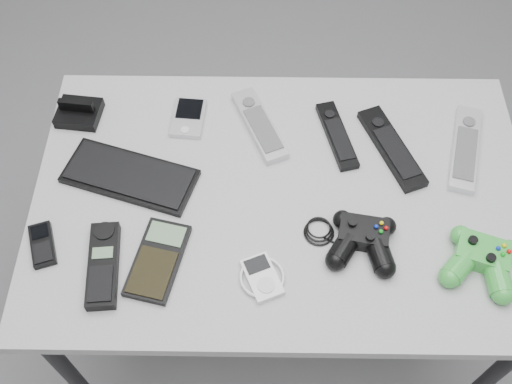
{
  "coord_description": "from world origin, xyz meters",
  "views": [
    {
      "loc": [
        -0.06,
        -0.71,
        1.76
      ],
      "look_at": [
        -0.07,
        -0.04,
        0.72
      ],
      "focal_mm": 42.0,
      "sensor_mm": 36.0,
      "label": 1
    }
  ],
  "objects_px": {
    "pda_keyboard": "(130,176)",
    "controller_green": "(482,259)",
    "remote_silver_a": "(259,125)",
    "calculator": "(158,260)",
    "desk": "(281,210)",
    "remote_silver_b": "(465,148)",
    "cordless_handset": "(103,265)",
    "mp3_player": "(262,277)",
    "remote_black_b": "(392,147)",
    "pda": "(188,118)",
    "mobile_phone": "(42,245)",
    "controller_black": "(363,239)",
    "remote_black_a": "(337,135)"
  },
  "relations": [
    {
      "from": "pda",
      "to": "controller_black",
      "type": "bearing_deg",
      "value": -35.87
    },
    {
      "from": "remote_black_a",
      "to": "cordless_handset",
      "type": "relative_size",
      "value": 1.05
    },
    {
      "from": "remote_silver_a",
      "to": "mobile_phone",
      "type": "distance_m",
      "value": 0.53
    },
    {
      "from": "controller_black",
      "to": "remote_silver_b",
      "type": "bearing_deg",
      "value": 53.26
    },
    {
      "from": "pda_keyboard",
      "to": "remote_silver_a",
      "type": "bearing_deg",
      "value": 44.81
    },
    {
      "from": "remote_black_a",
      "to": "controller_black",
      "type": "relative_size",
      "value": 0.81
    },
    {
      "from": "pda",
      "to": "remote_silver_b",
      "type": "distance_m",
      "value": 0.62
    },
    {
      "from": "controller_green",
      "to": "remote_black_a",
      "type": "bearing_deg",
      "value": 149.21
    },
    {
      "from": "desk",
      "to": "remote_black_a",
      "type": "bearing_deg",
      "value": 51.47
    },
    {
      "from": "pda",
      "to": "mp3_player",
      "type": "bearing_deg",
      "value": -61.83
    },
    {
      "from": "remote_silver_b",
      "to": "pda",
      "type": "bearing_deg",
      "value": -172.79
    },
    {
      "from": "remote_black_a",
      "to": "mp3_player",
      "type": "height_order",
      "value": "remote_black_a"
    },
    {
      "from": "remote_silver_b",
      "to": "cordless_handset",
      "type": "bearing_deg",
      "value": -143.89
    },
    {
      "from": "mp3_player",
      "to": "controller_black",
      "type": "xyz_separation_m",
      "value": [
        0.2,
        0.08,
        0.01
      ]
    },
    {
      "from": "mobile_phone",
      "to": "controller_black",
      "type": "height_order",
      "value": "controller_black"
    },
    {
      "from": "desk",
      "to": "controller_black",
      "type": "distance_m",
      "value": 0.21
    },
    {
      "from": "pda",
      "to": "remote_black_b",
      "type": "height_order",
      "value": "remote_black_b"
    },
    {
      "from": "remote_silver_b",
      "to": "controller_green",
      "type": "bearing_deg",
      "value": -79.68
    },
    {
      "from": "pda",
      "to": "remote_silver_b",
      "type": "height_order",
      "value": "remote_silver_b"
    },
    {
      "from": "controller_green",
      "to": "pda",
      "type": "bearing_deg",
      "value": 168.5
    },
    {
      "from": "remote_silver_a",
      "to": "remote_black_b",
      "type": "relative_size",
      "value": 0.93
    },
    {
      "from": "pda_keyboard",
      "to": "remote_black_b",
      "type": "height_order",
      "value": "remote_black_b"
    },
    {
      "from": "calculator",
      "to": "pda",
      "type": "bearing_deg",
      "value": 97.74
    },
    {
      "from": "mobile_phone",
      "to": "controller_green",
      "type": "xyz_separation_m",
      "value": [
        0.86,
        -0.03,
        0.02
      ]
    },
    {
      "from": "pda",
      "to": "mobile_phone",
      "type": "xyz_separation_m",
      "value": [
        -0.26,
        -0.33,
        -0.0
      ]
    },
    {
      "from": "remote_silver_a",
      "to": "mobile_phone",
      "type": "bearing_deg",
      "value": -167.58
    },
    {
      "from": "pda_keyboard",
      "to": "controller_black",
      "type": "relative_size",
      "value": 1.21
    },
    {
      "from": "remote_silver_a",
      "to": "calculator",
      "type": "bearing_deg",
      "value": -143.29
    },
    {
      "from": "mobile_phone",
      "to": "controller_green",
      "type": "distance_m",
      "value": 0.86
    },
    {
      "from": "pda_keyboard",
      "to": "remote_black_a",
      "type": "relative_size",
      "value": 1.5
    },
    {
      "from": "controller_green",
      "to": "controller_black",
      "type": "bearing_deg",
      "value": -170.93
    },
    {
      "from": "desk",
      "to": "cordless_handset",
      "type": "relative_size",
      "value": 5.9
    },
    {
      "from": "desk",
      "to": "remote_silver_b",
      "type": "xyz_separation_m",
      "value": [
        0.4,
        0.12,
        0.07
      ]
    },
    {
      "from": "controller_black",
      "to": "pda_keyboard",
      "type": "bearing_deg",
      "value": 171.79
    },
    {
      "from": "remote_black_b",
      "to": "mp3_player",
      "type": "height_order",
      "value": "remote_black_b"
    },
    {
      "from": "mp3_player",
      "to": "controller_green",
      "type": "distance_m",
      "value": 0.42
    },
    {
      "from": "remote_silver_a",
      "to": "remote_black_b",
      "type": "xyz_separation_m",
      "value": [
        0.29,
        -0.06,
        -0.0
      ]
    },
    {
      "from": "pda_keyboard",
      "to": "controller_green",
      "type": "bearing_deg",
      "value": 2.07
    },
    {
      "from": "remote_silver_a",
      "to": "remote_silver_b",
      "type": "distance_m",
      "value": 0.46
    },
    {
      "from": "pda_keyboard",
      "to": "mp3_player",
      "type": "relative_size",
      "value": 3.0
    },
    {
      "from": "cordless_handset",
      "to": "remote_silver_b",
      "type": "bearing_deg",
      "value": 16.36
    },
    {
      "from": "remote_silver_b",
      "to": "desk",
      "type": "bearing_deg",
      "value": -148.67
    },
    {
      "from": "desk",
      "to": "remote_silver_a",
      "type": "xyz_separation_m",
      "value": [
        -0.05,
        0.18,
        0.07
      ]
    },
    {
      "from": "pda_keyboard",
      "to": "remote_black_b",
      "type": "relative_size",
      "value": 1.23
    },
    {
      "from": "pda",
      "to": "remote_black_b",
      "type": "relative_size",
      "value": 0.48
    },
    {
      "from": "controller_green",
      "to": "pda_keyboard",
      "type": "bearing_deg",
      "value": -175.89
    },
    {
      "from": "cordless_handset",
      "to": "controller_green",
      "type": "relative_size",
      "value": 1.18
    },
    {
      "from": "pda_keyboard",
      "to": "calculator",
      "type": "distance_m",
      "value": 0.21
    },
    {
      "from": "controller_green",
      "to": "mobile_phone",
      "type": "bearing_deg",
      "value": -162.3
    },
    {
      "from": "remote_black_b",
      "to": "mobile_phone",
      "type": "height_order",
      "value": "remote_black_b"
    }
  ]
}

